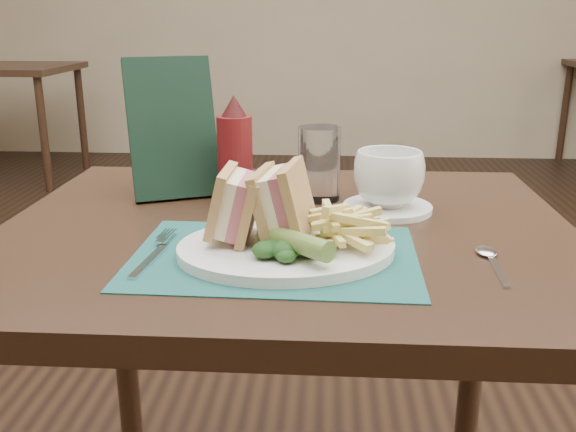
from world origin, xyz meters
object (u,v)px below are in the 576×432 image
object	(u,v)px
coffee_cup	(389,178)
check_presenter	(172,128)
sandwich_half_a	(221,204)
placemat	(275,256)
table_main	(287,427)
drinking_glass	(319,163)
ketchup_bottle	(235,149)
table_bg_left	(6,123)
sandwich_half_b	(269,201)
saucer	(387,208)
plate	(287,249)

from	to	relation	value
coffee_cup	check_presenter	xyz separation A→B (m)	(-0.38, 0.08, 0.07)
sandwich_half_a	coffee_cup	xyz separation A→B (m)	(0.25, 0.21, -0.01)
placemat	check_presenter	bearing A→B (deg)	124.39
table_main	drinking_glass	distance (m)	0.47
table_main	ketchup_bottle	xyz separation A→B (m)	(-0.10, 0.13, 0.47)
ketchup_bottle	check_presenter	size ratio (longest dim) A/B	0.73
placemat	drinking_glass	size ratio (longest dim) A/B	2.99
table_bg_left	sandwich_half_b	world-z (taller)	sandwich_half_b
placemat	saucer	bearing A→B (deg)	52.86
table_main	placemat	world-z (taller)	placemat
table_main	table_bg_left	xyz separation A→B (m)	(-2.07, 3.14, 0.00)
placemat	ketchup_bottle	world-z (taller)	ketchup_bottle
table_main	sandwich_half_b	world-z (taller)	sandwich_half_b
sandwich_half_a	coffee_cup	world-z (taller)	sandwich_half_a
drinking_glass	saucer	bearing A→B (deg)	-28.95
sandwich_half_b	check_presenter	world-z (taller)	check_presenter
sandwich_half_b	coffee_cup	distance (m)	0.27
plate	check_presenter	distance (m)	0.39
sandwich_half_b	saucer	xyz separation A→B (m)	(0.18, 0.20, -0.07)
sandwich_half_b	drinking_glass	distance (m)	0.27
plate	coffee_cup	bearing A→B (deg)	42.21
ketchup_bottle	table_main	bearing A→B (deg)	-53.34
table_main	placemat	size ratio (longest dim) A/B	2.32
table_main	drinking_glass	bearing A→B (deg)	72.41
coffee_cup	drinking_glass	size ratio (longest dim) A/B	0.90
sandwich_half_b	ketchup_bottle	size ratio (longest dim) A/B	0.59
sandwich_half_b	saucer	distance (m)	0.28
placemat	coffee_cup	bearing A→B (deg)	52.86
table_main	ketchup_bottle	bearing A→B (deg)	126.66
table_bg_left	ketchup_bottle	size ratio (longest dim) A/B	4.84
table_bg_left	drinking_glass	distance (m)	3.69
sandwich_half_a	coffee_cup	size ratio (longest dim) A/B	0.85
coffee_cup	saucer	bearing A→B (deg)	90.00
placemat	ketchup_bottle	bearing A→B (deg)	108.58
saucer	check_presenter	size ratio (longest dim) A/B	0.59
drinking_glass	ketchup_bottle	world-z (taller)	ketchup_bottle
plate	sandwich_half_b	distance (m)	0.07
plate	coffee_cup	world-z (taller)	coffee_cup
sandwich_half_a	drinking_glass	world-z (taller)	drinking_glass
table_bg_left	coffee_cup	distance (m)	3.81
table_bg_left	ketchup_bottle	distance (m)	3.63
drinking_glass	sandwich_half_b	bearing A→B (deg)	-103.54
placemat	coffee_cup	size ratio (longest dim) A/B	3.30
table_bg_left	check_presenter	xyz separation A→B (m)	(1.85, -2.98, 0.50)
sandwich_half_b	drinking_glass	size ratio (longest dim) A/B	0.84
table_main	coffee_cup	size ratio (longest dim) A/B	7.65
sandwich_half_b	drinking_glass	xyz separation A→B (m)	(0.06, 0.27, -0.01)
plate	check_presenter	size ratio (longest dim) A/B	1.18
plate	ketchup_bottle	bearing A→B (deg)	99.74
saucer	plate	bearing A→B (deg)	-125.44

